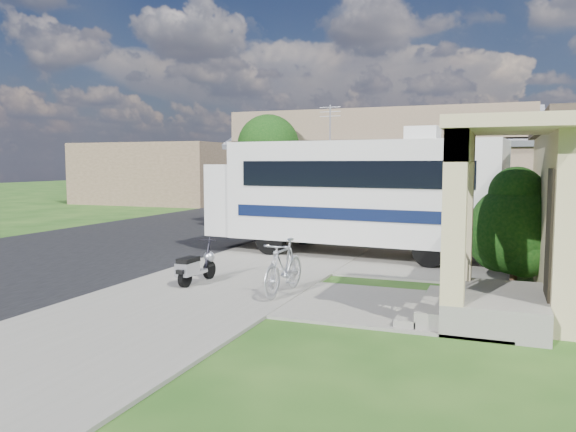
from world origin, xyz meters
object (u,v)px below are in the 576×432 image
(bicycle, at_px, (284,270))
(garden_hose, at_px, (437,299))
(pickup_truck, at_px, (256,202))
(van, at_px, (303,193))
(shrub, at_px, (518,226))
(scooter, at_px, (195,267))
(motorhome, at_px, (354,192))

(bicycle, xyz_separation_m, garden_hose, (2.96, 0.48, -0.45))
(pickup_truck, relative_size, van, 1.00)
(shrub, xyz_separation_m, scooter, (-6.56, -2.47, -0.91))
(motorhome, xyz_separation_m, bicycle, (-0.04, -5.49, -1.31))
(motorhome, bearing_deg, bicycle, -85.82)
(shrub, distance_m, pickup_truck, 15.63)
(van, height_order, garden_hose, van)
(bicycle, bearing_deg, pickup_truck, 118.63)
(bicycle, xyz_separation_m, pickup_truck, (-6.73, 13.62, 0.33))
(pickup_truck, bearing_deg, bicycle, 106.80)
(shrub, distance_m, scooter, 7.07)
(motorhome, height_order, garden_hose, motorhome)
(scooter, distance_m, bicycle, 2.17)
(scooter, xyz_separation_m, pickup_truck, (-4.57, 13.43, 0.46))
(motorhome, bearing_deg, scooter, -107.91)
(scooter, relative_size, pickup_truck, 0.22)
(shrub, distance_m, van, 21.48)
(shrub, height_order, pickup_truck, shrub)
(motorhome, xyz_separation_m, scooter, (-2.20, -5.30, -1.43))
(bicycle, bearing_deg, van, 110.63)
(shrub, xyz_separation_m, pickup_truck, (-11.13, 10.96, -0.45))
(bicycle, bearing_deg, garden_hose, 11.54)
(bicycle, height_order, van, van)
(motorhome, xyz_separation_m, shrub, (4.36, -2.83, -0.52))
(shrub, height_order, van, shrub)
(van, bearing_deg, garden_hose, -74.86)
(pickup_truck, bearing_deg, scooter, 99.32)
(motorhome, xyz_separation_m, garden_hose, (2.91, -5.01, -1.76))
(garden_hose, bearing_deg, motorhome, 120.17)
(bicycle, xyz_separation_m, van, (-6.91, 20.91, 0.37))
(pickup_truck, relative_size, garden_hose, 14.62)
(van, bearing_deg, scooter, -87.72)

